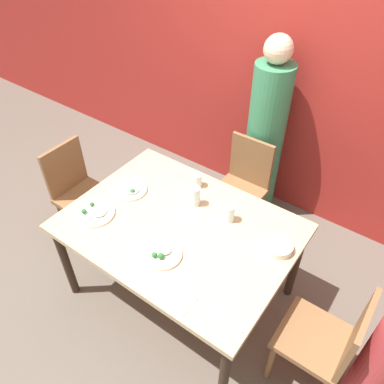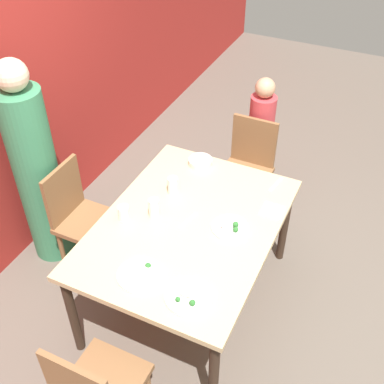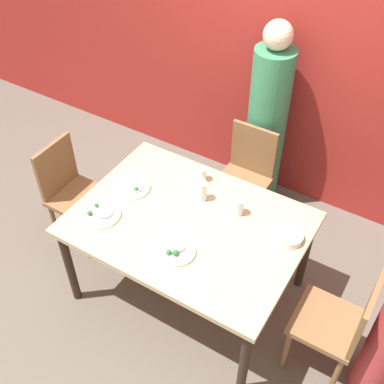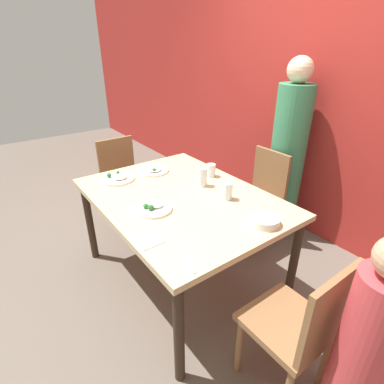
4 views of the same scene
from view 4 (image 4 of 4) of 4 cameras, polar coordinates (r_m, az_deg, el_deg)
name	(u,v)px [view 4 (image 4 of 4)]	position (r m, az deg, el deg)	size (l,w,h in m)	color
ground_plane	(182,276)	(2.60, -1.91, -15.72)	(10.00, 10.00, 0.00)	#60564C
wall_back	(315,92)	(3.03, 22.37, 17.15)	(10.00, 0.06, 2.70)	#A82823
dining_table	(181,204)	(2.19, -2.18, -2.32)	(1.49, 1.09, 0.76)	tan
chair_adult_spot	(260,195)	(2.82, 12.76, -0.57)	(0.40, 0.40, 0.89)	brown
chair_child_spot	(300,325)	(1.71, 19.83, -22.77)	(0.40, 0.40, 0.89)	brown
chair_empty_left	(123,179)	(3.15, -13.01, 2.37)	(0.40, 0.40, 0.89)	brown
person_adult	(287,158)	(2.96, 17.63, 6.10)	(0.32, 0.32, 1.66)	#387F56
person_child	(359,360)	(1.60, 29.23, -26.19)	(0.22, 0.22, 1.17)	#C63D42
bowl_curry	(265,220)	(1.87, 13.75, -5.28)	(0.18, 0.18, 0.05)	silver
plate_rice_adult	(118,178)	(2.47, -13.96, 2.57)	(0.27, 0.27, 0.05)	white
plate_rice_child	(154,208)	(1.98, -7.25, -3.04)	(0.24, 0.24, 0.06)	white
plate_noodles	(154,170)	(2.58, -7.33, 4.15)	(0.26, 0.26, 0.06)	white
glass_water_tall	(203,177)	(2.28, 2.07, 2.86)	(0.07, 0.07, 0.14)	silver
glass_water_short	(211,170)	(2.46, 3.65, 4.15)	(0.07, 0.07, 0.11)	silver
glass_water_center	(228,191)	(2.10, 6.79, 0.18)	(0.07, 0.07, 0.12)	silver
napkin_folded	(149,240)	(1.70, -8.15, -9.01)	(0.14, 0.14, 0.01)	white
fork_steel	(187,262)	(1.54, -0.93, -13.17)	(0.18, 0.05, 0.01)	silver
spoon_steel	(184,196)	(2.15, -1.53, -0.70)	(0.18, 0.06, 0.01)	silver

